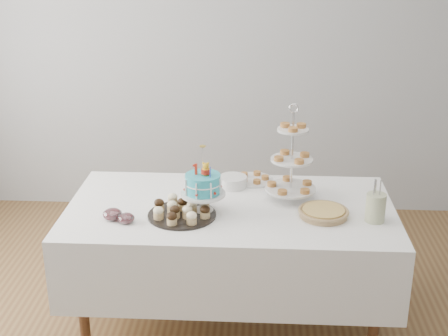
# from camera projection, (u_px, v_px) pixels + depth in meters

# --- Properties ---
(walls) EXTENTS (5.04, 4.04, 2.70)m
(walls) POSITION_uv_depth(u_px,v_px,m) (228.00, 127.00, 3.18)
(walls) COLOR #9C9EA1
(walls) RESTS_ON floor
(table) EXTENTS (1.92, 1.02, 0.77)m
(table) POSITION_uv_depth(u_px,v_px,m) (230.00, 241.00, 3.75)
(table) COLOR white
(table) RESTS_ON floor
(birthday_cake) EXTENTS (0.26, 0.26, 0.39)m
(birthday_cake) POSITION_uv_depth(u_px,v_px,m) (203.00, 195.00, 3.55)
(birthday_cake) COLOR silver
(birthday_cake) RESTS_ON table
(cupcake_tray) EXTENTS (0.39, 0.39, 0.09)m
(cupcake_tray) POSITION_uv_depth(u_px,v_px,m) (182.00, 209.00, 3.52)
(cupcake_tray) COLOR black
(cupcake_tray) RESTS_ON table
(pie) EXTENTS (0.29, 0.29, 0.05)m
(pie) POSITION_uv_depth(u_px,v_px,m) (323.00, 212.00, 3.52)
(pie) COLOR tan
(pie) RESTS_ON table
(tiered_stand) EXTENTS (0.30, 0.30, 0.59)m
(tiered_stand) POSITION_uv_depth(u_px,v_px,m) (292.00, 160.00, 3.68)
(tiered_stand) COLOR silver
(tiered_stand) RESTS_ON table
(plate_stack) EXTENTS (0.18, 0.18, 0.07)m
(plate_stack) POSITION_uv_depth(u_px,v_px,m) (233.00, 182.00, 3.93)
(plate_stack) COLOR silver
(plate_stack) RESTS_ON table
(pastry_plate) EXTENTS (0.26, 0.26, 0.04)m
(pastry_plate) POSITION_uv_depth(u_px,v_px,m) (253.00, 179.00, 4.02)
(pastry_plate) COLOR silver
(pastry_plate) RESTS_ON table
(jam_bowl_a) EXTENTS (0.09, 0.09, 0.06)m
(jam_bowl_a) POSITION_uv_depth(u_px,v_px,m) (126.00, 218.00, 3.45)
(jam_bowl_a) COLOR silver
(jam_bowl_a) RESTS_ON table
(jam_bowl_b) EXTENTS (0.11, 0.11, 0.06)m
(jam_bowl_b) POSITION_uv_depth(u_px,v_px,m) (113.00, 214.00, 3.49)
(jam_bowl_b) COLOR silver
(jam_bowl_b) RESTS_ON table
(utensil_pitcher) EXTENTS (0.11, 0.11, 0.25)m
(utensil_pitcher) POSITION_uv_depth(u_px,v_px,m) (376.00, 206.00, 3.45)
(utensil_pitcher) COLOR beige
(utensil_pitcher) RESTS_ON table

